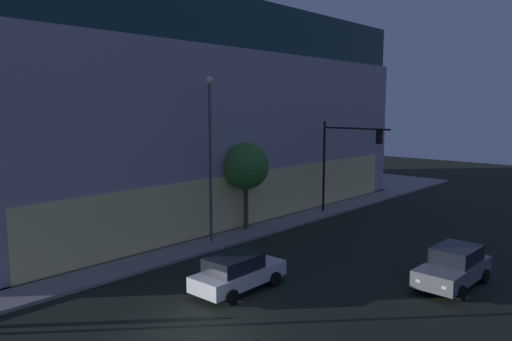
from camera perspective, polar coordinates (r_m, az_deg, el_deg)
ground_plane at (r=17.60m, az=-6.87°, el=-18.50°), size 120.00×120.00×0.00m
modern_building at (r=38.91m, az=-11.46°, el=6.56°), size 34.96×21.47×14.48m
traffic_light_far_corner at (r=34.17m, az=10.28°, el=2.15°), size 0.56×5.39×6.55m
street_lamp_sidewalk at (r=26.74m, az=-5.47°, el=3.45°), size 0.44×0.44×9.22m
sidewalk_tree at (r=29.62m, az=-1.23°, el=0.47°), size 2.89×2.89×5.39m
car_white at (r=20.70m, az=-2.20°, el=-11.94°), size 4.39×2.02×1.57m
car_grey at (r=22.90m, az=22.35°, el=-10.48°), size 4.41×2.11×1.68m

